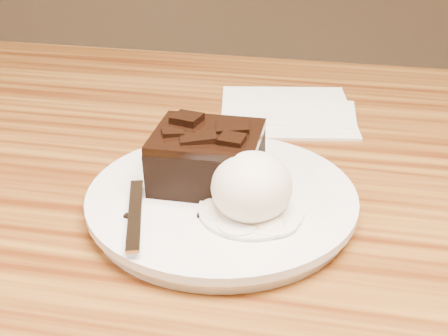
% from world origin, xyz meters
% --- Properties ---
extents(plate, '(0.24, 0.24, 0.02)m').
position_xyz_m(plate, '(-0.03, -0.05, 0.76)').
color(plate, silver).
rests_on(plate, dining_table).
extents(brownie, '(0.10, 0.08, 0.04)m').
position_xyz_m(brownie, '(-0.05, -0.04, 0.79)').
color(brownie, black).
rests_on(brownie, plate).
extents(ice_cream_scoop, '(0.07, 0.07, 0.06)m').
position_xyz_m(ice_cream_scoop, '(-0.00, -0.08, 0.79)').
color(ice_cream_scoop, white).
rests_on(ice_cream_scoop, plate).
extents(melt_puddle, '(0.09, 0.09, 0.00)m').
position_xyz_m(melt_puddle, '(-0.00, -0.08, 0.77)').
color(melt_puddle, white).
rests_on(melt_puddle, plate).
extents(spoon, '(0.08, 0.16, 0.01)m').
position_xyz_m(spoon, '(-0.08, -0.05, 0.77)').
color(spoon, silver).
rests_on(spoon, plate).
extents(napkin, '(0.19, 0.19, 0.01)m').
position_xyz_m(napkin, '(-0.00, 0.19, 0.75)').
color(napkin, white).
rests_on(napkin, dining_table).
extents(crumb_a, '(0.01, 0.01, 0.00)m').
position_xyz_m(crumb_a, '(-0.03, -0.10, 0.77)').
color(crumb_a, black).
rests_on(crumb_a, plate).
extents(crumb_b, '(0.01, 0.01, 0.00)m').
position_xyz_m(crumb_b, '(-0.10, -0.11, 0.77)').
color(crumb_b, black).
rests_on(crumb_b, plate).
extents(crumb_c, '(0.01, 0.01, 0.00)m').
position_xyz_m(crumb_c, '(-0.09, -0.05, 0.77)').
color(crumb_c, black).
rests_on(crumb_c, plate).
extents(crumb_d, '(0.01, 0.01, 0.00)m').
position_xyz_m(crumb_d, '(-0.04, -0.10, 0.77)').
color(crumb_d, black).
rests_on(crumb_d, plate).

